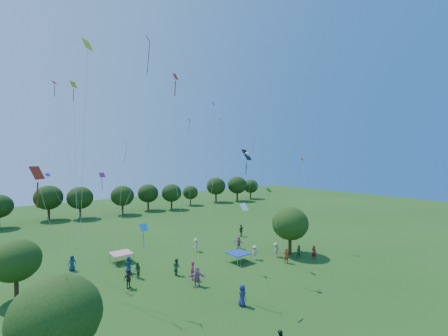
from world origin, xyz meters
TOP-DOWN VIEW (x-y plane):
  - near_tree_west at (-15.02, 8.72)m, footprint 4.48×4.48m
  - near_tree_north at (-15.98, 22.19)m, footprint 3.93×3.93m
  - near_tree_east at (11.54, 15.46)m, footprint 4.47×4.47m
  - treeline at (-1.73, 55.43)m, footprint 88.01×8.77m
  - tent_red_stripe at (-5.89, 25.55)m, footprint 2.20×2.20m
  - tent_blue at (4.70, 17.31)m, footprint 2.20×2.20m
  - crowd_person_0 at (-10.90, 26.22)m, footprint 0.81×0.44m
  - crowd_person_1 at (-2.11, 16.33)m, footprint 0.68×0.79m
  - crowd_person_2 at (-2.75, 18.34)m, footprint 0.51×0.87m
  - crowd_person_3 at (6.81, 16.82)m, footprint 1.15×0.68m
  - crowd_person_4 at (-7.76, 18.29)m, footprint 1.13×0.78m
  - crowd_person_5 at (8.04, 21.13)m, footprint 0.91×1.56m
  - crowd_person_6 at (-1.70, 9.46)m, footprint 0.53×0.89m
  - crowd_person_7 at (12.34, 12.53)m, footprint 0.47×0.65m
  - crowd_person_8 at (11.27, 13.84)m, footprint 0.85×0.74m
  - crowd_person_9 at (9.50, 15.92)m, footprint 1.22×0.79m
  - crowd_person_10 at (12.36, 25.53)m, footprint 1.11×0.62m
  - crowd_person_11 at (-2.52, 14.88)m, footprint 1.66×1.47m
  - crowd_person_12 at (-6.41, 21.97)m, footprint 0.50×0.87m
  - crowd_person_13 at (8.75, 13.71)m, footprint 0.77×0.70m
  - crowd_person_14 at (-6.24, 19.98)m, footprint 0.47×0.80m
  - crowd_person_15 at (2.96, 23.61)m, footprint 1.17×1.02m
  - pirate_kite at (2.94, 13.91)m, footprint 3.98×2.92m
  - red_high_kite at (-4.64, 18.99)m, footprint 1.58×6.87m
  - small_kite_0 at (-15.47, 8.86)m, footprint 2.81×3.60m
  - small_kite_1 at (11.29, 22.03)m, footprint 1.84×0.70m
  - small_kite_2 at (-13.47, 8.93)m, footprint 0.62×3.93m
  - small_kite_3 at (6.53, 24.10)m, footprint 2.62×0.39m
  - small_kite_4 at (-8.50, 13.62)m, footprint 1.51×4.30m
  - small_kite_5 at (-7.53, 27.24)m, footprint 2.18×3.28m
  - small_kite_6 at (-1.25, 9.79)m, footprint 1.50×2.06m
  - small_kite_7 at (6.94, 25.80)m, footprint 3.40×2.06m
  - small_kite_8 at (-8.88, 10.42)m, footprint 6.37×2.05m
  - small_kite_9 at (-13.41, 11.69)m, footprint 0.48×0.45m
  - small_kite_10 at (14.56, 15.69)m, footprint 3.20×4.26m
  - small_kite_11 at (7.02, 14.59)m, footprint 2.11×0.72m
  - small_kite_12 at (-11.88, 28.32)m, footprint 3.42×5.27m
  - small_kite_13 at (-11.37, 27.11)m, footprint 2.63×3.68m
  - small_kite_14 at (-8.66, 16.65)m, footprint 1.31×0.87m
  - small_kite_15 at (0.52, 21.06)m, footprint 1.71×2.73m

SIDE VIEW (x-z plane):
  - crowd_person_8 at x=11.27m, z-range 0.00..1.53m
  - crowd_person_5 at x=8.04m, z-range 0.00..1.58m
  - crowd_person_14 at x=-6.24m, z-range 0.00..1.58m
  - crowd_person_7 at x=12.34m, z-range 0.00..1.63m
  - crowd_person_0 at x=-10.90m, z-range 0.00..1.63m
  - crowd_person_3 at x=6.81m, z-range 0.00..1.65m
  - crowd_person_15 at x=2.96m, z-range 0.00..1.67m
  - crowd_person_2 at x=-2.75m, z-range 0.00..1.69m
  - crowd_person_9 at x=9.50m, z-range 0.00..1.72m
  - crowd_person_13 at x=8.75m, z-range 0.00..1.73m
  - crowd_person_12 at x=-6.41m, z-range 0.00..1.73m
  - crowd_person_6 at x=-1.70m, z-range 0.00..1.74m
  - crowd_person_11 at x=-2.52m, z-range 0.00..1.76m
  - crowd_person_4 at x=-7.76m, z-range 0.00..1.76m
  - crowd_person_1 at x=-2.11m, z-range 0.00..1.79m
  - crowd_person_10 at x=12.36m, z-range 0.00..1.81m
  - tent_red_stripe at x=-5.89m, z-range 0.49..1.59m
  - tent_blue at x=4.70m, z-range 0.49..1.59m
  - near_tree_north at x=-15.98m, z-range 0.76..5.83m
  - near_tree_east at x=11.54m, z-range 0.91..6.76m
  - near_tree_west at x=-15.02m, z-range 0.94..6.88m
  - treeline at x=-1.73m, z-range 0.70..7.48m
  - small_kite_4 at x=-8.50m, z-range 3.16..8.81m
  - small_kite_6 at x=-1.25m, z-range 3.87..10.83m
  - small_kite_11 at x=7.02m, z-range 3.90..11.23m
  - small_kite_12 at x=-11.88m, z-range 3.68..12.66m
  - small_kite_5 at x=-7.53m, z-range 4.35..13.31m
  - small_kite_10 at x=14.56m, z-range 4.17..14.85m
  - small_kite_0 at x=-15.47m, z-range 4.84..15.12m
  - small_kite_14 at x=-8.66m, z-range 5.30..17.62m
  - small_kite_1 at x=11.29m, z-range 5.42..18.50m
  - pirate_kite at x=2.94m, z-range 6.38..17.89m
  - small_kite_3 at x=6.53m, z-range 4.27..20.32m
  - small_kite_9 at x=-13.41m, z-range 4.88..20.20m
  - small_kite_15 at x=0.52m, z-range 5.55..20.80m
  - small_kite_8 at x=-8.88m, z-range 5.19..21.66m
  - small_kite_2 at x=-13.47m, z-range 5.74..22.48m
  - small_kite_13 at x=-11.37m, z-range 5.66..24.49m
  - small_kite_7 at x=6.94m, z-range 5.94..24.54m
  - red_high_kite at x=-4.64m, z-range 8.25..31.07m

